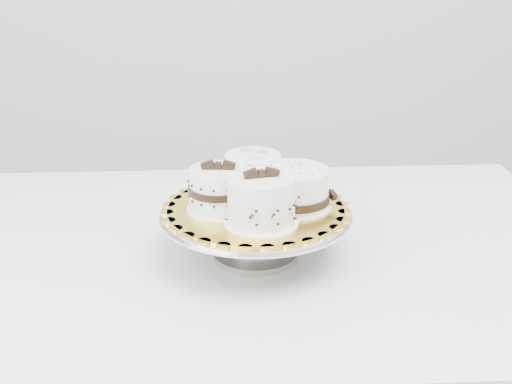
{
  "coord_description": "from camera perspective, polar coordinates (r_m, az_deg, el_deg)",
  "views": [
    {
      "loc": [
        -0.02,
        -0.77,
        1.28
      ],
      "look_at": [
        0.11,
        0.26,
        0.87
      ],
      "focal_mm": 45.0,
      "sensor_mm": 36.0,
      "label": 1
    }
  ],
  "objects": [
    {
      "name": "cake_dots",
      "position": [
        1.15,
        -0.3,
        1.64
      ],
      "size": [
        0.13,
        0.13,
        0.08
      ],
      "rotation": [
        0.0,
        0.0,
        -0.3
      ],
      "color": "white",
      "rests_on": "cake_board"
    },
    {
      "name": "cake_ribbon",
      "position": [
        1.1,
        3.5,
        0.29
      ],
      "size": [
        0.15,
        0.15,
        0.07
      ],
      "rotation": [
        0.0,
        0.0,
        0.35
      ],
      "color": "white",
      "rests_on": "cake_board"
    },
    {
      "name": "cake_stand",
      "position": [
        1.12,
        -0.03,
        -2.94
      ],
      "size": [
        0.33,
        0.33,
        0.09
      ],
      "color": "gray",
      "rests_on": "table"
    },
    {
      "name": "table",
      "position": [
        1.23,
        0.65,
        -7.68
      ],
      "size": [
        1.29,
        0.91,
        0.75
      ],
      "rotation": [
        0.0,
        0.0,
        -0.06
      ],
      "color": "white",
      "rests_on": "floor"
    },
    {
      "name": "cake_board",
      "position": [
        1.1,
        -0.03,
        -1.49
      ],
      "size": [
        0.35,
        0.35,
        0.0
      ],
      "primitive_type": "cylinder",
      "rotation": [
        0.0,
        0.0,
        0.16
      ],
      "color": "yellow",
      "rests_on": "cake_stand"
    },
    {
      "name": "cake_banded",
      "position": [
        1.09,
        -3.33,
        0.11
      ],
      "size": [
        0.11,
        0.11,
        0.09
      ],
      "rotation": [
        0.0,
        0.0,
        -0.15
      ],
      "color": "white",
      "rests_on": "cake_board"
    },
    {
      "name": "cake_swirl",
      "position": [
        1.03,
        0.48,
        -0.84
      ],
      "size": [
        0.12,
        0.12,
        0.1
      ],
      "rotation": [
        0.0,
        0.0,
        0.13
      ],
      "color": "white",
      "rests_on": "cake_board"
    }
  ]
}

